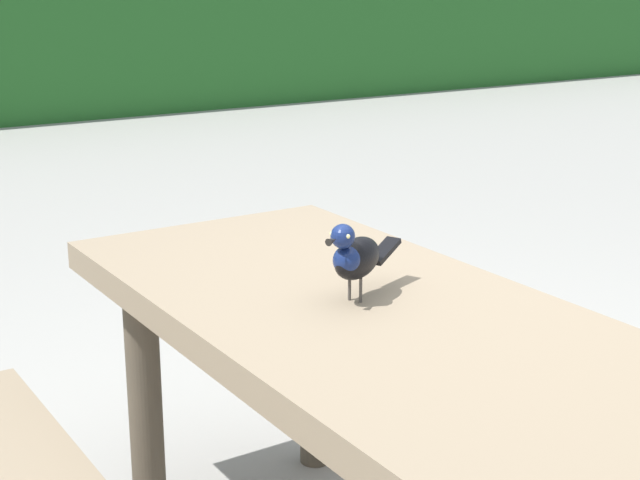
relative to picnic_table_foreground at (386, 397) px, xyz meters
The scene contains 2 objects.
picnic_table_foreground is the anchor object (origin of this frame).
bird_grackle 0.31m from the picnic_table_foreground, 95.81° to the left, with size 0.27×0.15×0.18m.
Camera 1 is at (-1.48, -1.68, 1.44)m, focal length 53.99 mm.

